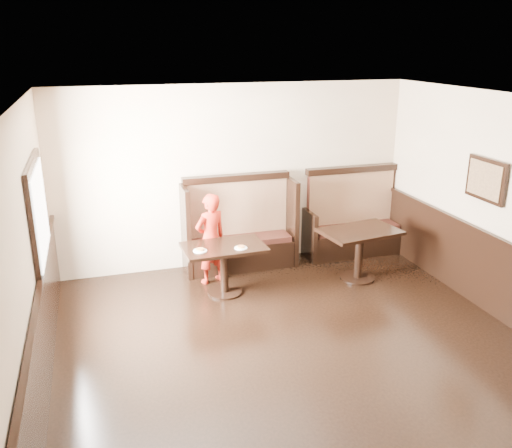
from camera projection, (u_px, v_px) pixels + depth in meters
name	position (u px, v px, depth m)	size (l,w,h in m)	color
ground	(323.00, 384.00, 5.61)	(7.00, 7.00, 0.00)	black
room_shell	(288.00, 318.00, 5.57)	(7.00, 7.00, 7.00)	beige
booth_main	(239.00, 234.00, 8.43)	(1.75, 0.72, 1.45)	black
booth_neighbor	(352.00, 225.00, 8.98)	(1.65, 0.72, 1.45)	black
table_main	(224.00, 257.00, 7.48)	(1.14, 0.74, 0.71)	black
table_neighbor	(359.00, 243.00, 7.94)	(1.20, 0.88, 0.77)	black
child	(211.00, 239.00, 7.81)	(0.49, 0.32, 1.35)	#B02112
pizza_plate_left	(200.00, 250.00, 7.23)	(0.19, 0.19, 0.03)	white
pizza_plate_right	(241.00, 247.00, 7.33)	(0.18, 0.18, 0.03)	white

